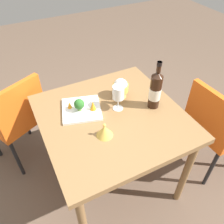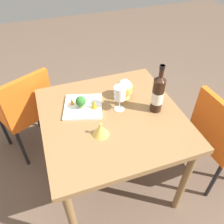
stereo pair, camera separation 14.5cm
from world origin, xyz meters
The scene contains 12 objects.
ground_plane centered at (0.00, 0.00, 0.00)m, with size 8.00×8.00×0.00m, color brown.
dining_table centered at (0.00, 0.00, 0.66)m, with size 0.90×0.90×0.75m.
chair_near_window centered at (0.74, -0.22, 0.53)m, with size 0.42×0.42×0.85m.
chair_by_wall centered at (-0.55, 0.53, 0.53)m, with size 0.54×0.54×0.85m.
wine_bottle centered at (0.29, -0.04, 0.88)m, with size 0.08×0.08×0.34m.
wine_glass centered at (0.07, 0.04, 0.88)m, with size 0.08×0.08×0.18m.
rice_bowl centered at (0.14, 0.15, 0.82)m, with size 0.11×0.11×0.14m.
rice_bowl_lid centered at (-0.12, -0.13, 0.79)m, with size 0.10×0.10×0.09m.
serving_plate centered at (-0.16, 0.14, 0.76)m, with size 0.31×0.31×0.02m.
broccoli_floret centered at (-0.17, 0.12, 0.82)m, with size 0.07×0.07×0.09m.
carrot_garnish_left centered at (-0.22, 0.18, 0.79)m, with size 0.03×0.03×0.05m.
carrot_garnish_right centered at (-0.09, 0.09, 0.80)m, with size 0.04×0.04×0.07m.
Camera 1 is at (-0.48, -0.96, 1.76)m, focal length 36.57 mm.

